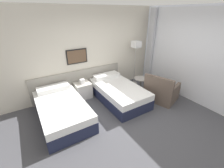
# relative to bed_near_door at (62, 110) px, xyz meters

# --- Properties ---
(ground_plane) EXTENTS (16.00, 16.00, 0.00)m
(ground_plane) POSITION_rel_bed_near_door_xyz_m (1.52, -1.11, -0.26)
(ground_plane) COLOR #47474C
(wall_headboard) EXTENTS (10.00, 0.10, 2.70)m
(wall_headboard) POSITION_rel_bed_near_door_xyz_m (1.48, 1.02, 1.04)
(wall_headboard) COLOR beige
(wall_headboard) RESTS_ON ground_plane
(wall_window) EXTENTS (0.21, 4.61, 2.70)m
(wall_window) POSITION_rel_bed_near_door_xyz_m (3.70, -1.20, 1.08)
(wall_window) COLOR white
(wall_window) RESTS_ON ground_plane
(bed_near_door) EXTENTS (1.09, 1.95, 0.62)m
(bed_near_door) POSITION_rel_bed_near_door_xyz_m (0.00, 0.00, 0.00)
(bed_near_door) COLOR #1E233D
(bed_near_door) RESTS_ON ground_plane
(bed_near_window) EXTENTS (1.09, 1.95, 0.62)m
(bed_near_window) POSITION_rel_bed_near_door_xyz_m (1.74, 0.00, 0.00)
(bed_near_window) COLOR #1E233D
(bed_near_window) RESTS_ON ground_plane
(nightstand) EXTENTS (0.49, 0.42, 0.63)m
(nightstand) POSITION_rel_bed_near_door_xyz_m (0.87, 0.71, -0.00)
(nightstand) COLOR beige
(nightstand) RESTS_ON ground_plane
(floor_lamp) EXTENTS (0.27, 0.27, 1.61)m
(floor_lamp) POSITION_rel_bed_near_door_xyz_m (2.92, 0.67, 1.12)
(floor_lamp) COLOR #9E9993
(floor_lamp) RESTS_ON ground_plane
(side_table) EXTENTS (0.44, 0.44, 0.54)m
(side_table) POSITION_rel_bed_near_door_xyz_m (2.62, -0.03, 0.12)
(side_table) COLOR gray
(side_table) RESTS_ON ground_plane
(armchair) EXTENTS (1.02, 1.07, 0.86)m
(armchair) POSITION_rel_bed_near_door_xyz_m (2.88, -0.70, 0.01)
(armchair) COLOR brown
(armchair) RESTS_ON ground_plane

